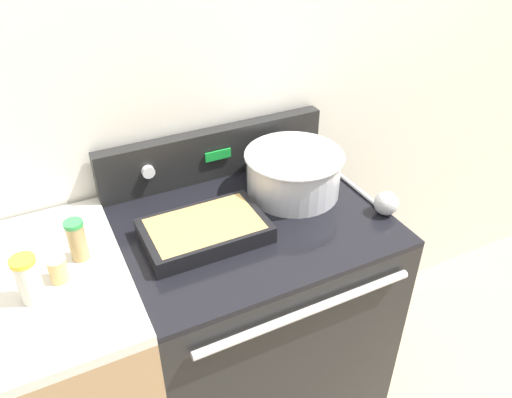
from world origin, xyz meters
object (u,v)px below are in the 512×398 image
(casserole_dish, at_px, (205,230))
(spice_jar_yellow_cap, at_px, (28,279))
(spice_jar_white_cap, at_px, (57,268))
(mixing_bowl, at_px, (293,171))
(ladle, at_px, (383,202))
(spice_jar_green_cap, at_px, (77,240))

(casserole_dish, bearing_deg, spice_jar_yellow_cap, -173.92)
(spice_jar_white_cap, bearing_deg, casserole_dish, 1.34)
(mixing_bowl, relative_size, casserole_dish, 0.91)
(ladle, height_order, spice_jar_white_cap, spice_jar_white_cap)
(spice_jar_white_cap, distance_m, spice_jar_yellow_cap, 0.08)
(casserole_dish, xyz_separation_m, spice_jar_white_cap, (-0.40, -0.01, 0.02))
(mixing_bowl, relative_size, spice_jar_yellow_cap, 2.49)
(ladle, bearing_deg, casserole_dish, 167.60)
(mixing_bowl, bearing_deg, casserole_dish, -164.22)
(mixing_bowl, bearing_deg, ladle, -48.11)
(casserole_dish, height_order, spice_jar_yellow_cap, spice_jar_yellow_cap)
(casserole_dish, height_order, spice_jar_white_cap, spice_jar_white_cap)
(mixing_bowl, distance_m, spice_jar_yellow_cap, 0.82)
(spice_jar_green_cap, bearing_deg, ladle, -11.29)
(ladle, bearing_deg, spice_jar_yellow_cap, 176.08)
(mixing_bowl, height_order, spice_jar_white_cap, mixing_bowl)
(ladle, distance_m, spice_jar_green_cap, 0.89)
(ladle, bearing_deg, mixing_bowl, 131.89)
(ladle, xyz_separation_m, spice_jar_green_cap, (-0.87, 0.17, 0.04))
(mixing_bowl, height_order, spice_jar_yellow_cap, mixing_bowl)
(spice_jar_green_cap, distance_m, spice_jar_white_cap, 0.09)
(ladle, bearing_deg, spice_jar_green_cap, 168.71)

